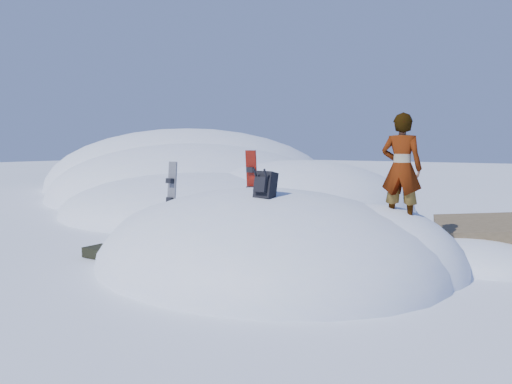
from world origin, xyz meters
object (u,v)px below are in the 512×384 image
Objects in this scene: backpack at (265,185)px; person at (401,168)px; snowboard_dark at (171,193)px; snowboard_red at (252,182)px.

backpack is 2.45m from person.
backpack is 0.29× the size of person.
snowboard_dark is at bearing 174.87° from backpack.
backpack is (1.39, -1.56, 0.10)m from snowboard_red.
backpack is at bearing 33.12° from person.
person is at bearing 22.39° from snowboard_dark.
snowboard_red is at bearing -6.16° from person.
snowboard_dark is 4.64m from person.
person is (1.91, 1.50, 0.28)m from backpack.
person reaches higher than snowboard_dark.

